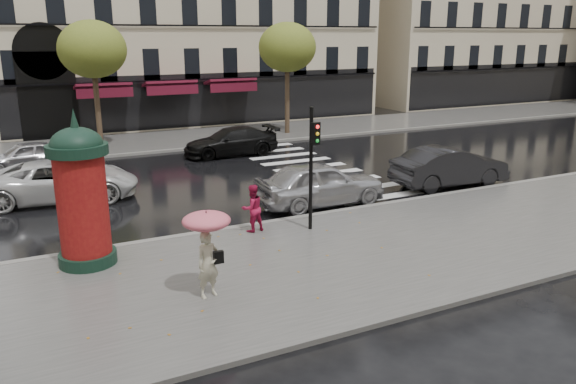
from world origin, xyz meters
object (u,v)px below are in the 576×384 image
morris_column (81,192)px  traffic_light (313,157)px  man_burgundy (86,226)px  car_darkgrey (450,167)px  car_silver (320,183)px  woman_red (252,208)px  car_far_silver (26,156)px  woman_umbrella (207,240)px  car_black (231,142)px  car_white (62,180)px

morris_column → traffic_light: morris_column is taller
man_burgundy → car_darkgrey: 14.27m
car_silver → man_burgundy: bearing=103.3°
man_burgundy → woman_red: bearing=168.8°
morris_column → car_darkgrey: bearing=8.7°
man_burgundy → car_far_silver: size_ratio=0.50×
car_silver → car_darkgrey: car_silver is taller
woman_umbrella → car_far_silver: 16.56m
car_darkgrey → car_far_silver: 18.60m
car_black → car_white: bearing=-59.8°
woman_red → car_darkgrey: 9.55m
woman_umbrella → morris_column: size_ratio=0.51×
car_silver → car_black: 9.58m
traffic_light → car_white: size_ratio=0.69×
car_black → car_far_silver: bearing=-96.9°
man_burgundy → car_silver: 8.36m
car_darkgrey → car_black: bearing=34.4°
car_darkgrey → morris_column: bearing=102.3°
car_darkgrey → car_far_silver: bearing=58.1°
traffic_light → car_white: bearing=131.8°
car_white → car_black: bearing=-52.4°
woman_red → car_silver: 3.83m
man_burgundy → car_silver: man_burgundy is taller
morris_column → car_black: morris_column is taller
traffic_light → morris_column: bearing=177.5°
woman_umbrella → car_silver: bearing=42.2°
car_white → car_far_silver: 6.12m
traffic_light → car_darkgrey: traffic_light is taller
woman_umbrella → woman_red: woman_umbrella is taller
morris_column → car_darkgrey: (14.21, 2.18, -1.27)m
traffic_light → car_darkgrey: (7.69, 2.47, -1.60)m
woman_red → man_burgundy: (-4.78, -0.03, 0.19)m
car_black → man_burgundy: bearing=-36.0°
car_far_silver → woman_umbrella: bearing=7.0°
car_silver → car_white: size_ratio=0.88×
woman_umbrella → car_darkgrey: woman_umbrella is taller
morris_column → car_silver: morris_column is taller
woman_umbrella → car_black: bearing=67.3°
woman_red → traffic_light: traffic_light is taller
woman_red → traffic_light: bearing=150.4°
car_white → woman_red: bearing=-136.0°
man_burgundy → car_black: (8.44, 11.41, -0.34)m
man_burgundy → woman_umbrella: bearing=109.2°
car_silver → car_far_silver: car_silver is taller
woman_red → morris_column: bearing=-3.3°
woman_umbrella → woman_red: bearing=54.2°
man_burgundy → car_far_silver: (-0.99, 12.63, -0.41)m
man_burgundy → car_white: 6.60m
woman_red → man_burgundy: 4.78m
woman_red → car_black: woman_red is taller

